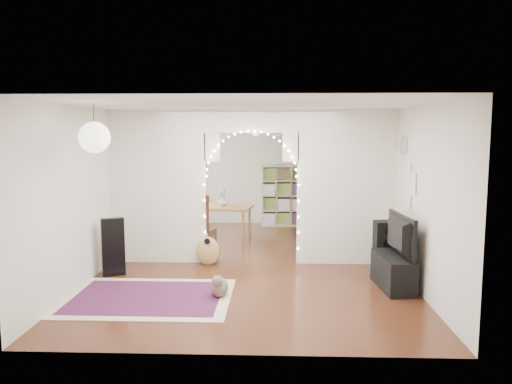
{
  "coord_description": "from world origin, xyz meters",
  "views": [
    {
      "loc": [
        0.4,
        -8.71,
        2.34
      ],
      "look_at": [
        0.06,
        0.3,
        1.22
      ],
      "focal_mm": 35.0,
      "sensor_mm": 36.0,
      "label": 1
    }
  ],
  "objects_px": {
    "acoustic_guitar": "(208,240)",
    "dining_chair_left": "(198,242)",
    "media_console": "(393,272)",
    "floor_speaker": "(385,248)",
    "bookcase": "(291,195)",
    "dining_chair_right": "(316,244)",
    "dining_table": "(222,210)"
  },
  "relations": [
    {
      "from": "bookcase",
      "to": "dining_chair_right",
      "type": "distance_m",
      "value": 3.21
    },
    {
      "from": "acoustic_guitar",
      "to": "bookcase",
      "type": "relative_size",
      "value": 0.69
    },
    {
      "from": "bookcase",
      "to": "dining_chair_left",
      "type": "height_order",
      "value": "bookcase"
    },
    {
      "from": "acoustic_guitar",
      "to": "floor_speaker",
      "type": "bearing_deg",
      "value": 7.41
    },
    {
      "from": "dining_chair_right",
      "to": "dining_chair_left",
      "type": "bearing_deg",
      "value": -174.85
    },
    {
      "from": "media_console",
      "to": "bookcase",
      "type": "height_order",
      "value": "bookcase"
    },
    {
      "from": "acoustic_guitar",
      "to": "dining_chair_right",
      "type": "bearing_deg",
      "value": 33.85
    },
    {
      "from": "floor_speaker",
      "to": "bookcase",
      "type": "xyz_separation_m",
      "value": [
        -1.38,
        4.22,
        0.31
      ]
    },
    {
      "from": "floor_speaker",
      "to": "dining_chair_left",
      "type": "bearing_deg",
      "value": 159.05
    },
    {
      "from": "acoustic_guitar",
      "to": "media_console",
      "type": "relative_size",
      "value": 1.04
    },
    {
      "from": "dining_chair_left",
      "to": "floor_speaker",
      "type": "bearing_deg",
      "value": -3.92
    },
    {
      "from": "dining_chair_left",
      "to": "dining_chair_right",
      "type": "relative_size",
      "value": 1.05
    },
    {
      "from": "bookcase",
      "to": "dining_chair_left",
      "type": "relative_size",
      "value": 2.6
    },
    {
      "from": "media_console",
      "to": "bookcase",
      "type": "distance_m",
      "value": 5.15
    },
    {
      "from": "bookcase",
      "to": "dining_table",
      "type": "height_order",
      "value": "bookcase"
    },
    {
      "from": "dining_chair_left",
      "to": "dining_chair_right",
      "type": "height_order",
      "value": "dining_chair_left"
    },
    {
      "from": "acoustic_guitar",
      "to": "dining_table",
      "type": "distance_m",
      "value": 1.9
    },
    {
      "from": "floor_speaker",
      "to": "media_console",
      "type": "xyz_separation_m",
      "value": [
        -0.03,
        -0.72,
        -0.19
      ]
    },
    {
      "from": "media_console",
      "to": "dining_table",
      "type": "relative_size",
      "value": 0.76
    },
    {
      "from": "media_console",
      "to": "dining_table",
      "type": "height_order",
      "value": "dining_table"
    },
    {
      "from": "dining_table",
      "to": "dining_chair_right",
      "type": "distance_m",
      "value": 2.3
    },
    {
      "from": "media_console",
      "to": "floor_speaker",
      "type": "bearing_deg",
      "value": 82.53
    },
    {
      "from": "bookcase",
      "to": "dining_chair_right",
      "type": "height_order",
      "value": "bookcase"
    },
    {
      "from": "floor_speaker",
      "to": "media_console",
      "type": "height_order",
      "value": "floor_speaker"
    },
    {
      "from": "dining_chair_right",
      "to": "floor_speaker",
      "type": "bearing_deg",
      "value": -40.83
    },
    {
      "from": "media_console",
      "to": "dining_table",
      "type": "bearing_deg",
      "value": 127.89
    },
    {
      "from": "dining_table",
      "to": "dining_chair_right",
      "type": "xyz_separation_m",
      "value": [
        1.86,
        -1.28,
        -0.43
      ]
    },
    {
      "from": "acoustic_guitar",
      "to": "dining_table",
      "type": "relative_size",
      "value": 0.8
    },
    {
      "from": "floor_speaker",
      "to": "bookcase",
      "type": "distance_m",
      "value": 4.46
    },
    {
      "from": "dining_chair_left",
      "to": "acoustic_guitar",
      "type": "bearing_deg",
      "value": -51.05
    },
    {
      "from": "acoustic_guitar",
      "to": "dining_chair_left",
      "type": "distance_m",
      "value": 0.7
    },
    {
      "from": "dining_chair_right",
      "to": "media_console",
      "type": "bearing_deg",
      "value": -55.43
    }
  ]
}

